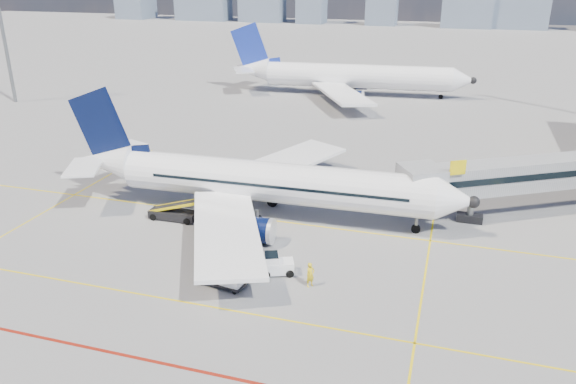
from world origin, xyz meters
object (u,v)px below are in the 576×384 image
second_aircraft (347,76)px  cargo_dolly (222,272)px  ramp_worker (310,275)px  belt_loader (175,213)px  main_aircraft (257,181)px  baggage_tug (276,264)px

second_aircraft → cargo_dolly: 64.78m
cargo_dolly → ramp_worker: bearing=24.3°
cargo_dolly → belt_loader: belt_loader is taller
ramp_worker → main_aircraft: bearing=74.4°
cargo_dolly → main_aircraft: bearing=106.9°
baggage_tug → cargo_dolly: bearing=-162.1°
baggage_tug → cargo_dolly: cargo_dolly is taller
second_aircraft → main_aircraft: bearing=-92.3°
second_aircraft → baggage_tug: (7.28, -62.06, -2.44)m
main_aircraft → second_aircraft: size_ratio=0.87×
main_aircraft → second_aircraft: (-2.54, 52.63, -0.01)m
main_aircraft → cargo_dolly: bearing=-83.5°
cargo_dolly → belt_loader: bearing=141.8°
second_aircraft → belt_loader: 55.84m
second_aircraft → baggage_tug: 62.53m
second_aircraft → cargo_dolly: (4.23, -64.61, -2.18)m
baggage_tug → cargo_dolly: (-3.05, -2.55, 0.26)m
baggage_tug → ramp_worker: ramp_worker is taller
second_aircraft → baggage_tug: second_aircraft is taller
baggage_tug → ramp_worker: (2.83, -0.92, 0.13)m
belt_loader → ramp_worker: 16.04m
second_aircraft → ramp_worker: 63.83m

